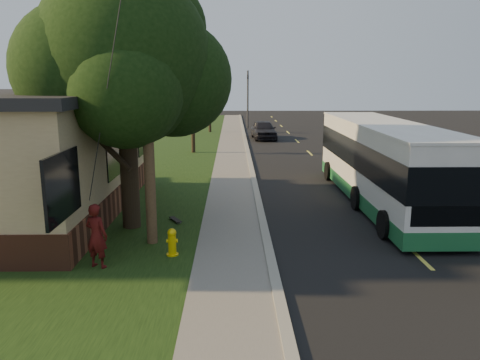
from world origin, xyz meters
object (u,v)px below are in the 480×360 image
bare_tree_far (210,110)px  dumpster (83,166)px  bare_tree_near (193,120)px  distant_car (264,130)px  leafy_tree (126,62)px  traffic_signal (248,95)px  fire_hydrant (172,242)px  skateboarder (97,236)px  skateboard_main (176,220)px  transit_bus (383,161)px  utility_pole (146,81)px

bare_tree_far → dumpster: (-4.87, -20.50, -1.23)m
bare_tree_near → distant_car: (5.00, 7.36, -1.41)m
leafy_tree → traffic_signal: size_ratio=1.42×
bare_tree_near → traffic_signal: bearing=76.0°
fire_hydrant → traffic_signal: 34.25m
skateboarder → distant_car: 26.79m
skateboarder → skateboard_main: (1.47, 3.83, -0.77)m
transit_bus → skateboard_main: (-7.60, -2.51, -1.52)m
bare_tree_far → distant_car: bearing=-45.8°
bare_tree_far → transit_bus: 25.64m
fire_hydrant → transit_bus: transit_bus is taller
traffic_signal → transit_bus: 28.80m
fire_hydrant → distant_car: (4.10, 25.36, 0.31)m
bare_tree_near → skateboarder: bearing=-92.6°
traffic_signal → distant_car: (1.00, -8.64, -2.42)m
leafy_tree → transit_bus: size_ratio=0.68×
utility_pole → distant_car: 25.14m
leafy_tree → dumpster: leafy_tree is taller
dumpster → skateboarder: bearing=-71.1°
fire_hydrant → dumpster: size_ratio=0.40×
skateboarder → dumpster: bearing=-50.1°
utility_pole → skateboarder: 4.27m
bare_tree_near → fire_hydrant: bearing=-87.1°
skateboarder → dumpster: (-3.52, 10.29, -0.12)m
bare_tree_near → bare_tree_far: bearing=87.6°
utility_pole → transit_bus: size_ratio=0.80×
bare_tree_far → traffic_signal: (3.50, 4.00, 1.16)m
fire_hydrant → skateboard_main: 3.08m
skateboard_main → distant_car: distant_car is taller
bare_tree_far → distant_car: (4.50, -4.64, -1.26)m
leafy_tree → skateboard_main: size_ratio=10.57×
skateboard_main → bare_tree_near: bearing=92.4°
dumpster → bare_tree_far: bearing=76.6°
bare_tree_far → skateboard_main: bearing=-89.7°
leafy_tree → transit_bus: bearing=18.1°
leafy_tree → skateboard_main: 5.22m
leafy_tree → skateboard_main: leafy_tree is taller
bare_tree_near → bare_tree_far: (0.50, 12.00, -0.15)m
utility_pole → bare_tree_far: (0.31, 29.01, -2.63)m
leafy_tree → distant_car: bearing=76.0°
utility_pole → bare_tree_far: size_ratio=2.25×
transit_bus → leafy_tree: bearing=-161.9°
fire_hydrant → leafy_tree: 5.65m
fire_hydrant → distant_car: bearing=80.8°
bare_tree_near → dumpster: size_ratio=2.33×
utility_pole → fire_hydrant: bearing=-54.6°
fire_hydrant → skateboard_main: size_ratio=1.00×
bare_tree_far → traffic_signal: traffic_signal is taller
utility_pole → skateboard_main: size_ratio=12.29×
utility_pole → bare_tree_near: utility_pole is taller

